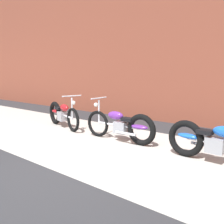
{
  "coord_description": "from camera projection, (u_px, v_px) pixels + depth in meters",
  "views": [
    {
      "loc": [
        3.18,
        -2.42,
        1.64
      ],
      "look_at": [
        -0.31,
        1.87,
        0.75
      ],
      "focal_mm": 39.03,
      "sensor_mm": 36.0,
      "label": 1
    }
  ],
  "objects": [
    {
      "name": "ground_plane",
      "position": [
        56.0,
        172.0,
        4.09
      ],
      "size": [
        80.0,
        80.0,
        0.0
      ],
      "primitive_type": "plane",
      "color": "#2D2D30"
    },
    {
      "name": "sidewalk_slab",
      "position": [
        119.0,
        147.0,
        5.43
      ],
      "size": [
        36.0,
        3.5,
        0.01
      ],
      "primitive_type": "cube",
      "color": "#B2ADA3",
      "rests_on": "ground"
    },
    {
      "name": "brick_building_wall",
      "position": [
        187.0,
        22.0,
        7.56
      ],
      "size": [
        36.0,
        0.5,
        6.44
      ],
      "primitive_type": "cube",
      "color": "brown",
      "rests_on": "ground"
    },
    {
      "name": "motorcycle_red",
      "position": [
        61.0,
        114.0,
        7.45
      ],
      "size": [
        1.96,
        0.79,
        1.03
      ],
      "rotation": [
        0.0,
        0.0,
        -0.28
      ],
      "color": "black",
      "rests_on": "ground"
    },
    {
      "name": "motorcycle_purple",
      "position": [
        123.0,
        126.0,
        5.81
      ],
      "size": [
        2.01,
        0.58,
        1.03
      ],
      "rotation": [
        0.0,
        0.0,
        3.17
      ],
      "color": "black",
      "rests_on": "ground"
    },
    {
      "name": "motorcycle_blue",
      "position": [
        211.0,
        141.0,
        4.46
      ],
      "size": [
        2.01,
        0.58,
        1.03
      ],
      "rotation": [
        0.0,
        0.0,
        -0.05
      ],
      "color": "black",
      "rests_on": "ground"
    }
  ]
}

